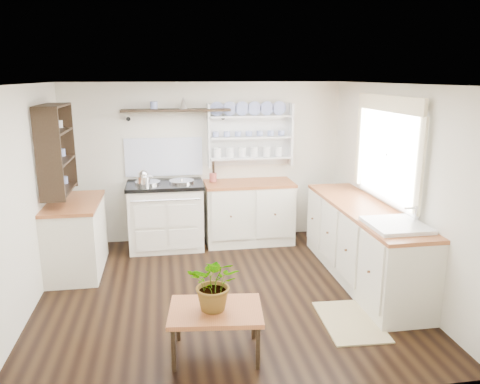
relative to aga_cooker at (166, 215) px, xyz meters
name	(u,v)px	position (x,y,z in m)	size (l,w,h in m)	color
floor	(222,292)	(0.59, -1.57, -0.48)	(4.00, 3.80, 0.01)	black
wall_back	(205,162)	(0.59, 0.33, 0.67)	(4.00, 0.02, 2.30)	silver
wall_right	(395,187)	(2.59, -1.57, 0.67)	(0.02, 3.80, 2.30)	silver
wall_left	(24,202)	(-1.41, -1.57, 0.67)	(0.02, 3.80, 2.30)	silver
ceiling	(220,84)	(0.59, -1.57, 1.82)	(4.00, 3.80, 0.01)	white
window	(387,149)	(2.54, -1.42, 1.09)	(0.08, 1.55, 1.22)	white
aga_cooker	(166,215)	(0.00, 0.00, 0.00)	(1.05, 0.73, 0.97)	white
back_cabinets	(249,212)	(1.19, 0.03, -0.02)	(1.27, 0.63, 0.90)	silver
right_cabinets	(363,243)	(2.29, -1.47, -0.02)	(0.62, 2.43, 0.90)	silver
belfast_sink	(395,236)	(2.29, -2.22, 0.32)	(0.55, 0.60, 0.45)	white
left_cabinets	(76,236)	(-1.11, -0.67, -0.02)	(0.62, 1.13, 0.90)	silver
plate_rack	(249,134)	(1.24, 0.29, 1.08)	(1.20, 0.22, 0.90)	white
high_shelf	(176,111)	(0.19, 0.21, 1.43)	(1.50, 0.29, 0.16)	black
left_shelving	(56,149)	(-1.25, -0.67, 1.07)	(0.28, 0.80, 1.05)	black
kettle	(144,178)	(-0.28, -0.12, 0.56)	(0.18, 0.18, 0.22)	silver
utensil_crock	(213,177)	(0.68, 0.11, 0.49)	(0.10, 0.10, 0.12)	#AB4A3E
center_table	(216,314)	(0.39, -2.76, -0.09)	(0.85, 0.65, 0.43)	brown
potted_plant	(215,283)	(0.39, -2.76, 0.20)	(0.44, 0.38, 0.49)	#3F7233
floor_rug	(350,321)	(1.77, -2.43, -0.47)	(0.55, 0.85, 0.02)	tan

